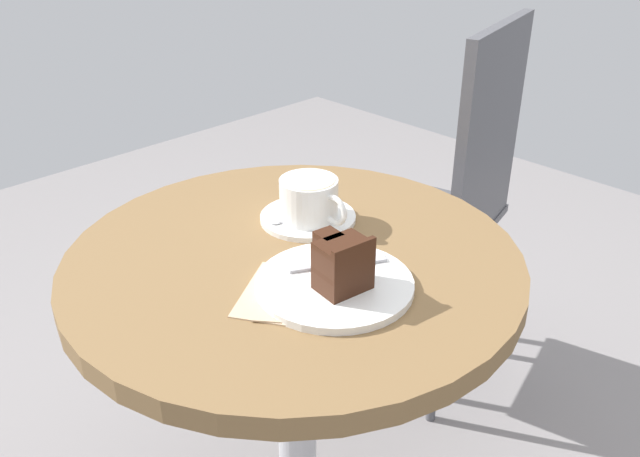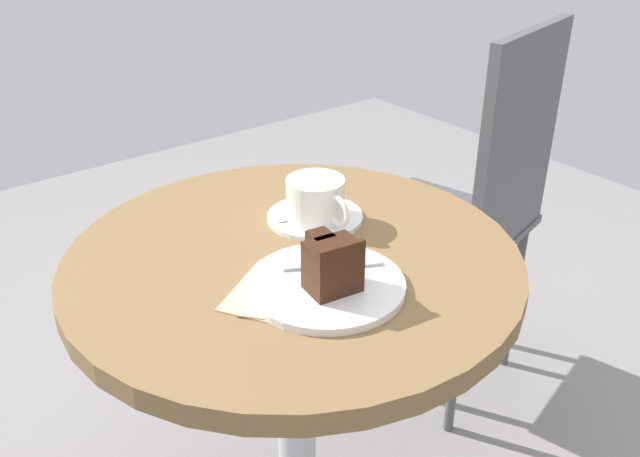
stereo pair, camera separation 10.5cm
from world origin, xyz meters
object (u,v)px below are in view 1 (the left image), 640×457
object	(u,v)px
saucer	(308,217)
coffee_cup	(310,199)
napkin	(301,295)
cafe_chair	(448,190)
teaspoon	(291,223)
cake_plate	(334,284)
fork	(350,262)
cake_slice	(341,264)

from	to	relation	value
saucer	coffee_cup	bearing A→B (deg)	-27.78
coffee_cup	napkin	distance (m)	0.23
saucer	cafe_chair	bearing A→B (deg)	98.48
cafe_chair	teaspoon	bearing A→B (deg)	-5.66
cake_plate	fork	world-z (taller)	fork
teaspoon	saucer	bearing A→B (deg)	-119.86
coffee_cup	napkin	bearing A→B (deg)	-46.87
coffee_cup	cake_plate	world-z (taller)	coffee_cup
napkin	cafe_chair	xyz separation A→B (m)	(-0.24, 0.70, -0.14)
coffee_cup	teaspoon	size ratio (longest dim) A/B	1.56
cake_slice	napkin	bearing A→B (deg)	-126.69
saucer	napkin	size ratio (longest dim) A/B	0.77
fork	napkin	size ratio (longest dim) A/B	0.65
teaspoon	cake_slice	world-z (taller)	cake_slice
teaspoon	napkin	size ratio (longest dim) A/B	0.40
cake_slice	cafe_chair	xyz separation A→B (m)	(-0.28, 0.66, -0.19)
coffee_cup	napkin	world-z (taller)	coffee_cup
cake_plate	fork	bearing A→B (deg)	108.89
fork	napkin	world-z (taller)	fork
saucer	coffee_cup	distance (m)	0.04
teaspoon	cafe_chair	world-z (taller)	cafe_chair
coffee_cup	napkin	xyz separation A→B (m)	(0.15, -0.16, -0.04)
saucer	coffee_cup	world-z (taller)	coffee_cup
saucer	napkin	xyz separation A→B (m)	(0.16, -0.17, -0.00)
saucer	cake_slice	bearing A→B (deg)	-32.20
cake_slice	fork	distance (m)	0.07
cake_plate	cafe_chair	world-z (taller)	cafe_chair
cake_plate	cake_slice	bearing A→B (deg)	-14.48
coffee_cup	cake_slice	size ratio (longest dim) A/B	1.58
cake_slice	saucer	bearing A→B (deg)	147.80
saucer	fork	bearing A→B (deg)	-23.08
cake_plate	cafe_chair	size ratio (longest dim) A/B	0.24
fork	napkin	xyz separation A→B (m)	(-0.00, -0.10, -0.01)
cafe_chair	cake_slice	bearing A→B (deg)	8.91
fork	napkin	bearing A→B (deg)	-151.83
saucer	cake_plate	bearing A→B (deg)	-33.55
teaspoon	napkin	bearing A→B (deg)	107.07
fork	cafe_chair	size ratio (longest dim) A/B	0.14
saucer	teaspoon	bearing A→B (deg)	-85.10
saucer	cafe_chair	xyz separation A→B (m)	(-0.08, 0.54, -0.15)
coffee_cup	teaspoon	distance (m)	0.05
cake_slice	fork	bearing A→B (deg)	121.61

